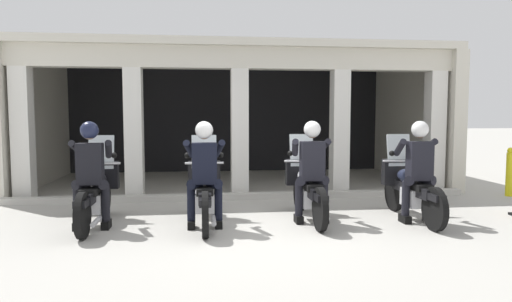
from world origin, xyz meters
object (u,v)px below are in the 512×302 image
object	(u,v)px
motorcycle_center_left	(205,191)
police_officer_far_right	(419,163)
police_officer_center_left	(204,165)
motorcycle_far_right	(410,188)
motorcycle_center_right	(307,188)
motorcycle_far_left	(96,192)
police_officer_far_left	(91,166)
bollard_kerbside	(510,172)
police_officer_center_right	(312,163)

from	to	relation	value
motorcycle_center_left	police_officer_far_right	size ratio (longest dim) A/B	1.29
motorcycle_center_left	police_officer_center_left	size ratio (longest dim) A/B	1.29
police_officer_center_left	motorcycle_far_right	xyz separation A→B (m)	(3.30, 0.25, -0.44)
police_officer_center_left	motorcycle_center_right	world-z (taller)	police_officer_center_left
motorcycle_far_left	motorcycle_center_right	xyz separation A→B (m)	(3.30, 0.01, 0.00)
police_officer_far_left	bollard_kerbside	distance (m)	8.10
motorcycle_center_left	police_officer_center_right	world-z (taller)	police_officer_center_right
police_officer_far_left	police_officer_center_right	bearing A→B (deg)	-11.27
motorcycle_far_right	police_officer_far_right	world-z (taller)	police_officer_far_right
police_officer_center_left	motorcycle_far_right	world-z (taller)	police_officer_center_left
police_officer_center_right	bollard_kerbside	distance (m)	4.94
motorcycle_far_left	bollard_kerbside	bearing A→B (deg)	-0.74
motorcycle_center_right	police_officer_center_left	bearing A→B (deg)	-178.46
police_officer_far_left	bollard_kerbside	size ratio (longest dim) A/B	1.58
motorcycle_center_left	police_officer_center_left	world-z (taller)	police_officer_center_left
motorcycle_center_left	bollard_kerbside	size ratio (longest dim) A/B	2.03
motorcycle_center_left	bollard_kerbside	bearing A→B (deg)	9.69
motorcycle_center_left	police_officer_center_left	distance (m)	0.52
motorcycle_far_left	bollard_kerbside	world-z (taller)	motorcycle_far_left
police_officer_far_left	motorcycle_far_right	distance (m)	4.97
police_officer_center_left	police_officer_far_right	bearing A→B (deg)	-5.54
motorcycle_far_right	bollard_kerbside	size ratio (longest dim) A/B	2.03
motorcycle_far_right	bollard_kerbside	bearing A→B (deg)	15.63
police_officer_far_left	motorcycle_center_right	xyz separation A→B (m)	(3.30, 0.29, -0.44)
police_officer_center_right	motorcycle_far_right	world-z (taller)	police_officer_center_right
police_officer_center_left	bollard_kerbside	bearing A→B (deg)	12.10
motorcycle_center_left	police_officer_center_left	bearing A→B (deg)	-95.17
motorcycle_far_right	motorcycle_center_right	bearing A→B (deg)	159.99
police_officer_far_left	motorcycle_center_left	xyz separation A→B (m)	(1.65, 0.15, -0.44)
motorcycle_far_left	motorcycle_center_right	world-z (taller)	same
bollard_kerbside	police_officer_center_right	bearing A→B (deg)	-158.97
police_officer_center_right	bollard_kerbside	size ratio (longest dim) A/B	1.58
police_officer_center_left	bollard_kerbside	distance (m)	6.54
police_officer_center_right	motorcycle_far_right	bearing A→B (deg)	-9.32
motorcycle_far_right	bollard_kerbside	distance (m)	3.38
motorcycle_center_left	motorcycle_far_right	size ratio (longest dim) A/B	1.00
police_officer_center_right	police_officer_center_left	bearing A→B (deg)	172.00
bollard_kerbside	motorcycle_far_left	bearing A→B (deg)	-169.27
motorcycle_center_right	bollard_kerbside	distance (m)	4.83
motorcycle_center_left	motorcycle_far_right	world-z (taller)	same
police_officer_center_left	bollard_kerbside	size ratio (longest dim) A/B	1.58
motorcycle_far_left	police_officer_center_left	world-z (taller)	police_officer_center_left
police_officer_center_left	police_officer_far_right	distance (m)	3.30
motorcycle_far_left	police_officer_far_left	xyz separation A→B (m)	(-0.00, -0.28, 0.44)
motorcycle_center_left	police_officer_center_right	size ratio (longest dim) A/B	1.29
motorcycle_far_left	police_officer_far_left	bearing A→B (deg)	-101.72
police_officer_center_right	bollard_kerbside	world-z (taller)	police_officer_center_right
police_officer_center_right	bollard_kerbside	bearing A→B (deg)	8.09
motorcycle_far_left	police_officer_center_right	xyz separation A→B (m)	(3.30, -0.27, 0.44)
police_officer_center_right	police_officer_far_right	bearing A→B (deg)	-19.14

